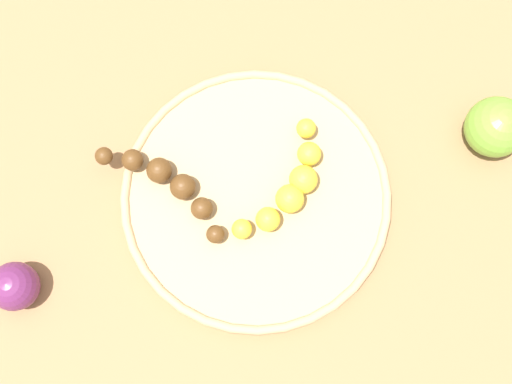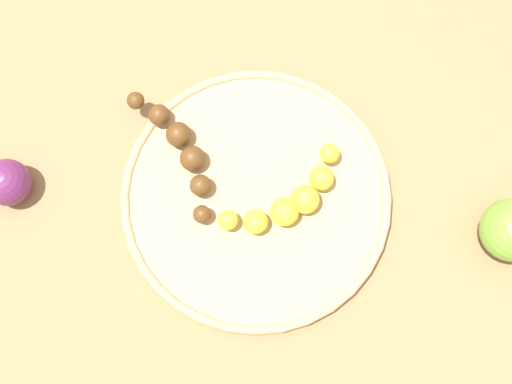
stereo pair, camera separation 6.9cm
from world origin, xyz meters
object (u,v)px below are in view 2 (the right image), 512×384
(banana_overripe, at_px, (181,149))
(apple_green, at_px, (512,230))
(banana_yellow, at_px, (290,201))
(plum_purple, at_px, (7,182))
(fruit_bowl, at_px, (256,198))

(banana_overripe, xyz_separation_m, apple_green, (0.13, -0.34, 0.00))
(banana_overripe, xyz_separation_m, banana_yellow, (0.02, -0.13, 0.00))
(banana_yellow, relative_size, plum_purple, 2.80)
(apple_green, relative_size, plum_purple, 1.31)
(fruit_bowl, distance_m, plum_purple, 0.27)
(banana_yellow, bearing_deg, apple_green, 48.66)
(fruit_bowl, relative_size, apple_green, 4.39)
(fruit_bowl, height_order, banana_yellow, banana_yellow)
(banana_overripe, height_order, banana_yellow, banana_yellow)
(banana_yellow, height_order, apple_green, apple_green)
(apple_green, xyz_separation_m, plum_purple, (-0.26, 0.48, -0.01))
(banana_yellow, bearing_deg, fruit_bowl, -138.29)
(banana_yellow, distance_m, plum_purple, 0.31)
(apple_green, bearing_deg, banana_overripe, 110.33)
(banana_overripe, height_order, apple_green, apple_green)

